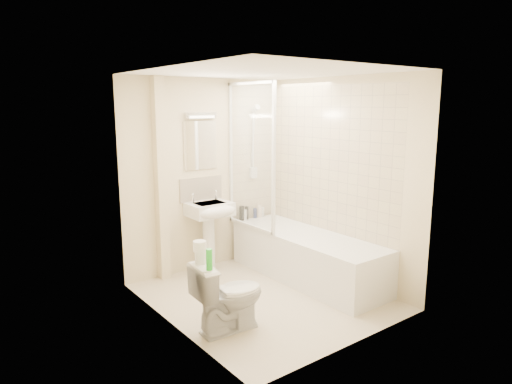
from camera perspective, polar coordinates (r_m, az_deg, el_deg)
floor at (r=5.14m, az=1.11°, el=-12.98°), size 2.50×2.50×0.00m
wall_back at (r=5.80m, az=-6.53°, el=2.10°), size 2.20×0.02×2.40m
wall_left at (r=4.20m, az=-10.70°, el=-1.39°), size 0.02×2.50×2.40m
wall_right at (r=5.52m, az=10.16°, el=1.56°), size 0.02×2.50×2.40m
ceiling at (r=4.71m, az=1.22°, el=14.80°), size 2.20×2.50×0.02m
tile_back at (r=6.17m, az=-0.50°, el=4.81°), size 0.70×0.01×1.75m
tile_right at (r=5.57m, az=9.16°, el=4.01°), size 0.01×2.10×1.75m
pipe_boxing at (r=5.46m, az=-11.81°, el=1.39°), size 0.12×0.12×2.40m
splashback at (r=5.79m, az=-6.87°, el=0.38°), size 0.60×0.02×0.30m
mirror at (r=5.72m, az=-6.99°, el=5.80°), size 0.46×0.01×0.60m
strip_light at (r=5.68m, az=-6.96°, el=9.51°), size 0.42×0.07×0.07m
bathtub at (r=5.59m, az=6.38°, el=-7.87°), size 0.70×2.10×0.55m
shower_screen at (r=5.61m, az=-0.69°, el=4.45°), size 0.04×0.92×1.80m
shower_fixture at (r=6.12m, az=-0.27°, el=5.89°), size 0.10×0.16×0.99m
pedestal_sink at (r=5.67m, az=-5.64°, el=-3.15°), size 0.52×0.48×1.01m
bottle_black_a at (r=6.11m, az=-1.79°, el=-2.68°), size 0.06×0.06×0.19m
bottle_white_a at (r=6.14m, az=-1.42°, el=-2.84°), size 0.05×0.05×0.14m
bottle_black_b at (r=6.16m, az=-1.18°, el=-2.64°), size 0.05×0.05×0.18m
bottle_blue at (r=6.24m, az=-0.12°, el=-2.66°), size 0.05×0.05×0.13m
bottle_cream at (r=6.28m, az=0.42°, el=-2.40°), size 0.07×0.07×0.17m
bottle_white_b at (r=6.32m, az=0.75°, el=-2.52°), size 0.06×0.06×0.13m
toilet at (r=4.34m, az=-3.42°, el=-12.76°), size 0.47×0.72×0.68m
toilet_roll_lower at (r=4.15m, az=-6.91°, el=-8.08°), size 0.11×0.11×0.11m
toilet_roll_upper at (r=4.12m, az=-7.05°, el=-6.74°), size 0.12×0.12×0.09m
green_bottle at (r=3.96m, az=-5.87°, el=-8.40°), size 0.05×0.05×0.19m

